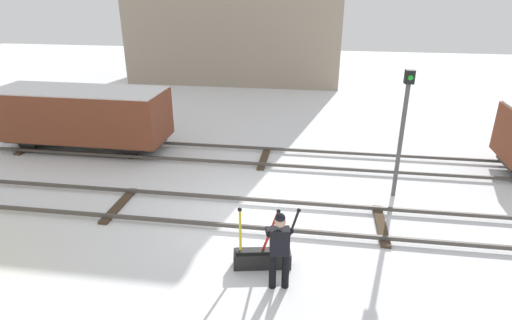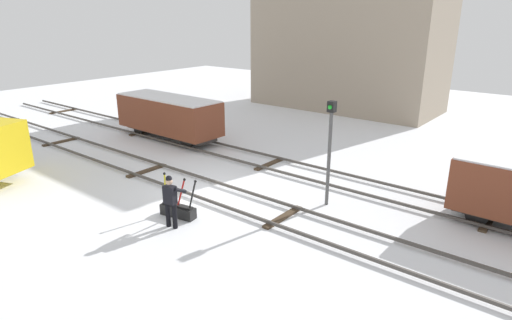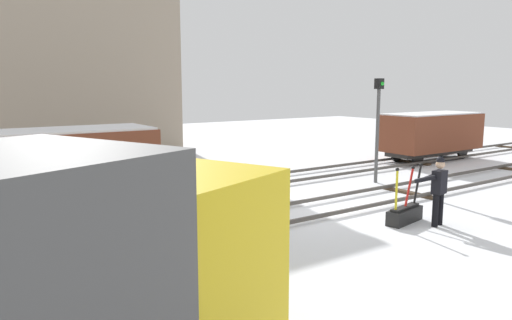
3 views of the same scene
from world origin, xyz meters
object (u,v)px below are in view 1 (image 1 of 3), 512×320
at_px(freight_car_far_end, 82,115).
at_px(switch_lever_frame, 263,256).
at_px(rail_worker, 279,246).
at_px(signal_post, 403,121).

bearing_deg(freight_car_far_end, switch_lever_frame, -38.39).
xyz_separation_m(rail_worker, freight_car_far_end, (-7.79, 6.59, 0.35)).
bearing_deg(freight_car_far_end, rail_worker, -39.60).
distance_m(rail_worker, signal_post, 5.48).
bearing_deg(rail_worker, switch_lever_frame, 113.58).
height_order(switch_lever_frame, rail_worker, rail_worker).
xyz_separation_m(rail_worker, signal_post, (2.90, 4.47, 1.28)).
height_order(signal_post, freight_car_far_end, signal_post).
bearing_deg(switch_lever_frame, rail_worker, -66.42).
bearing_deg(rail_worker, freight_car_far_end, 129.35).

